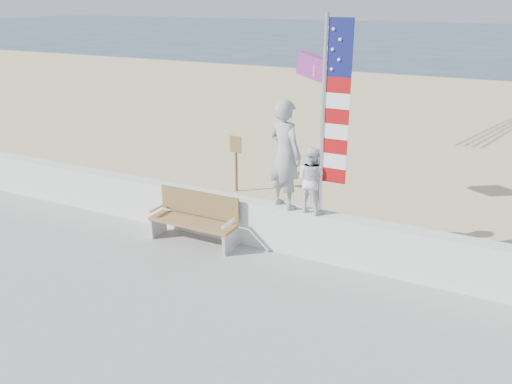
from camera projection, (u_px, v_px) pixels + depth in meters
ground at (197, 296)px, 9.23m from camera, size 220.00×220.00×0.00m
sand at (357, 160)px, 16.74m from camera, size 90.00×40.00×0.08m
seawall at (252, 222)px, 10.69m from camera, size 30.00×0.35×0.90m
adult at (285, 155)px, 9.89m from camera, size 0.87×0.73×2.03m
child at (311, 180)px, 9.80m from camera, size 0.67×0.56×1.23m
bench at (195, 218)px, 10.73m from camera, size 1.80×0.57×1.00m
flag at (330, 110)px, 9.22m from camera, size 0.50×0.08×3.50m
parafoil_kite at (317, 68)px, 11.86m from camera, size 0.98×0.48×0.65m
sign at (236, 159)px, 13.69m from camera, size 0.32×0.07×1.46m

